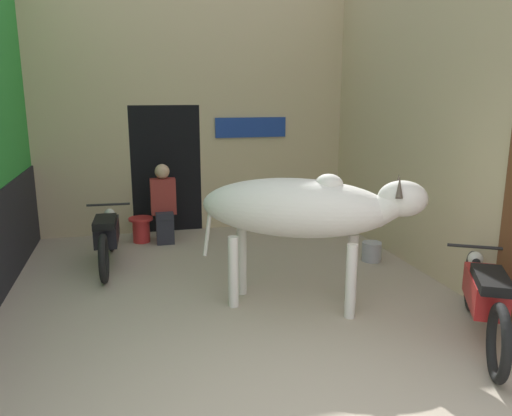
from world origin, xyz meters
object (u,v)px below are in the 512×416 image
(motorcycle_far, at_px, (107,235))
(shopkeeper_seated, at_px, (164,202))
(bucket, at_px, (372,252))
(cow, at_px, (303,209))
(motorcycle_near, at_px, (485,296))
(plastic_stool, at_px, (141,229))

(motorcycle_far, xyz_separation_m, shopkeeper_seated, (0.80, 0.90, 0.22))
(motorcycle_far, distance_m, bucket, 3.53)
(cow, bearing_deg, shopkeeper_seated, 114.41)
(motorcycle_near, distance_m, bucket, 2.30)
(motorcycle_near, relative_size, bucket, 6.82)
(shopkeeper_seated, distance_m, bucket, 3.13)
(plastic_stool, bearing_deg, cow, -60.52)
(cow, bearing_deg, motorcycle_near, -39.89)
(motorcycle_far, xyz_separation_m, bucket, (3.45, -0.69, -0.28))
(motorcycle_far, bearing_deg, bucket, -11.38)
(motorcycle_far, bearing_deg, cow, -42.10)
(plastic_stool, height_order, bucket, plastic_stool)
(motorcycle_near, bearing_deg, cow, 140.11)
(motorcycle_near, height_order, shopkeeper_seated, shopkeeper_seated)
(motorcycle_near, xyz_separation_m, motorcycle_far, (-3.39, 2.97, -0.02))
(motorcycle_far, distance_m, shopkeeper_seated, 1.22)
(bucket, bearing_deg, shopkeeper_seated, 149.02)
(motorcycle_near, height_order, plastic_stool, motorcycle_near)
(cow, height_order, shopkeeper_seated, cow)
(shopkeeper_seated, bearing_deg, plastic_stool, 167.88)
(motorcycle_near, distance_m, plastic_stool, 4.92)
(shopkeeper_seated, bearing_deg, motorcycle_near, -56.17)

